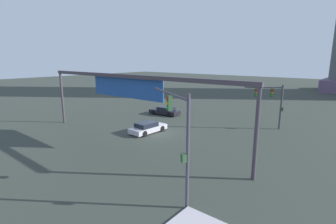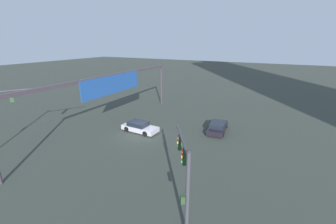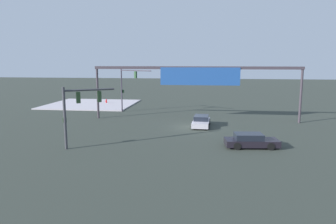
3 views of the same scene
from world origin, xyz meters
name	(u,v)px [view 3 (image 3 of 3)]	position (x,y,z in m)	size (l,w,h in m)	color
ground_plane	(193,127)	(0.00, 0.00, 0.00)	(200.18, 200.18, 0.00)	#333932
sidewalk_corner	(92,104)	(18.12, -16.50, 0.07)	(14.21, 13.23, 0.15)	#B9B1B9
traffic_signal_near_corner	(128,82)	(9.82, -9.22, 4.33)	(5.04, 3.45, 6.40)	#3E3746
traffic_signal_opposite_side	(77,106)	(9.32, 9.62, 3.57)	(3.94, 2.50, 5.23)	#3B3B41
overhead_sign_gantry	(197,75)	(-0.16, -4.18, 5.65)	(25.44, 0.43, 6.70)	#3E353E
sedan_car_approaching	(201,121)	(-0.87, -0.67, 0.57)	(2.07, 4.49, 1.21)	#B8B4BF
sedan_car_waiting_far	(251,141)	(-5.30, 7.64, 0.57)	(4.66, 2.30, 1.21)	black
fire_hydrant_on_curb	(106,101)	(15.93, -17.79, 0.49)	(0.33, 0.22, 0.71)	red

